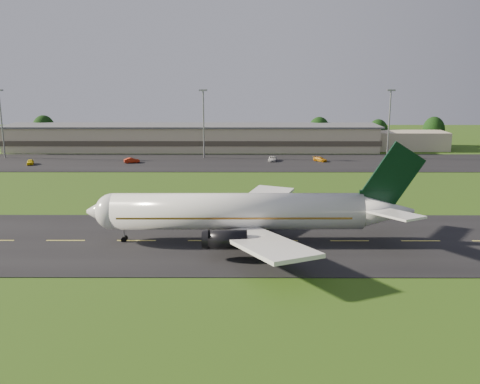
{
  "coord_description": "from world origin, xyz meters",
  "views": [
    {
      "loc": [
        16.29,
        -78.84,
        25.87
      ],
      "look_at": [
        16.03,
        8.0,
        6.0
      ],
      "focal_mm": 40.0,
      "sensor_mm": 36.0,
      "label": 1
    }
  ],
  "objects_px": {
    "airliner": "(243,212)",
    "light_mast_east": "(390,116)",
    "light_mast_west": "(1,115)",
    "terminal": "(212,138)",
    "service_vehicle_b": "(132,160)",
    "light_mast_centre": "(203,115)",
    "service_vehicle_d": "(320,159)",
    "service_vehicle_a": "(30,162)",
    "service_vehicle_c": "(272,159)"
  },
  "relations": [
    {
      "from": "terminal",
      "to": "light_mast_west",
      "type": "xyz_separation_m",
      "value": [
        -61.4,
        -16.18,
        8.75
      ]
    },
    {
      "from": "service_vehicle_a",
      "to": "service_vehicle_d",
      "type": "distance_m",
      "value": 81.9
    },
    {
      "from": "terminal",
      "to": "light_mast_centre",
      "type": "distance_m",
      "value": 18.45
    },
    {
      "from": "light_mast_west",
      "to": "service_vehicle_d",
      "type": "xyz_separation_m",
      "value": [
        93.98,
        -6.42,
        -12.0
      ]
    },
    {
      "from": "terminal",
      "to": "service_vehicle_b",
      "type": "relative_size",
      "value": 33.03
    },
    {
      "from": "light_mast_west",
      "to": "light_mast_centre",
      "type": "relative_size",
      "value": 1.0
    },
    {
      "from": "service_vehicle_a",
      "to": "service_vehicle_d",
      "type": "height_order",
      "value": "service_vehicle_a"
    },
    {
      "from": "service_vehicle_b",
      "to": "service_vehicle_c",
      "type": "distance_m",
      "value": 40.31
    },
    {
      "from": "light_mast_east",
      "to": "service_vehicle_b",
      "type": "xyz_separation_m",
      "value": [
        -74.95,
        -9.09,
        -11.91
      ]
    },
    {
      "from": "service_vehicle_c",
      "to": "service_vehicle_d",
      "type": "xyz_separation_m",
      "value": [
        13.75,
        -0.62,
        -0.02
      ]
    },
    {
      "from": "airliner",
      "to": "light_mast_west",
      "type": "bearing_deg",
      "value": 131.37
    },
    {
      "from": "light_mast_east",
      "to": "light_mast_west",
      "type": "bearing_deg",
      "value": 180.0
    },
    {
      "from": "light_mast_centre",
      "to": "light_mast_east",
      "type": "bearing_deg",
      "value": 0.0
    },
    {
      "from": "light_mast_centre",
      "to": "service_vehicle_b",
      "type": "relative_size",
      "value": 4.64
    },
    {
      "from": "terminal",
      "to": "service_vehicle_b",
      "type": "height_order",
      "value": "terminal"
    },
    {
      "from": "terminal",
      "to": "service_vehicle_d",
      "type": "distance_m",
      "value": 39.79
    },
    {
      "from": "service_vehicle_c",
      "to": "service_vehicle_d",
      "type": "relative_size",
      "value": 1.09
    },
    {
      "from": "light_mast_centre",
      "to": "service_vehicle_d",
      "type": "distance_m",
      "value": 36.61
    },
    {
      "from": "light_mast_centre",
      "to": "service_vehicle_d",
      "type": "bearing_deg",
      "value": -10.7
    },
    {
      "from": "light_mast_west",
      "to": "light_mast_centre",
      "type": "bearing_deg",
      "value": 0.0
    },
    {
      "from": "airliner",
      "to": "light_mast_centre",
      "type": "relative_size",
      "value": 2.52
    },
    {
      "from": "airliner",
      "to": "light_mast_east",
      "type": "distance_m",
      "value": 91.39
    },
    {
      "from": "airliner",
      "to": "light_mast_east",
      "type": "relative_size",
      "value": 2.52
    },
    {
      "from": "terminal",
      "to": "service_vehicle_c",
      "type": "height_order",
      "value": "terminal"
    },
    {
      "from": "light_mast_east",
      "to": "service_vehicle_d",
      "type": "relative_size",
      "value": 4.64
    },
    {
      "from": "service_vehicle_a",
      "to": "service_vehicle_c",
      "type": "distance_m",
      "value": 68.24
    },
    {
      "from": "light_mast_west",
      "to": "light_mast_east",
      "type": "height_order",
      "value": "same"
    },
    {
      "from": "service_vehicle_a",
      "to": "service_vehicle_b",
      "type": "bearing_deg",
      "value": -9.97
    },
    {
      "from": "airliner",
      "to": "light_mast_east",
      "type": "bearing_deg",
      "value": 61.04
    },
    {
      "from": "terminal",
      "to": "light_mast_east",
      "type": "xyz_separation_m",
      "value": [
        53.6,
        -16.18,
        8.75
      ]
    },
    {
      "from": "service_vehicle_a",
      "to": "service_vehicle_d",
      "type": "bearing_deg",
      "value": -12.02
    },
    {
      "from": "light_mast_west",
      "to": "service_vehicle_d",
      "type": "distance_m",
      "value": 94.96
    },
    {
      "from": "airliner",
      "to": "service_vehicle_b",
      "type": "distance_m",
      "value": 77.67
    },
    {
      "from": "light_mast_centre",
      "to": "service_vehicle_c",
      "type": "xyz_separation_m",
      "value": [
        20.23,
        -5.81,
        -11.98
      ]
    },
    {
      "from": "light_mast_west",
      "to": "service_vehicle_a",
      "type": "height_order",
      "value": "light_mast_west"
    },
    {
      "from": "light_mast_centre",
      "to": "service_vehicle_a",
      "type": "bearing_deg",
      "value": -165.9
    },
    {
      "from": "airliner",
      "to": "service_vehicle_a",
      "type": "bearing_deg",
      "value": 130.63
    },
    {
      "from": "light_mast_east",
      "to": "service_vehicle_a",
      "type": "distance_m",
      "value": 104.11
    },
    {
      "from": "light_mast_west",
      "to": "service_vehicle_c",
      "type": "distance_m",
      "value": 81.33
    },
    {
      "from": "service_vehicle_c",
      "to": "service_vehicle_a",
      "type": "bearing_deg",
      "value": -167.74
    },
    {
      "from": "light_mast_west",
      "to": "service_vehicle_c",
      "type": "relative_size",
      "value": 4.27
    },
    {
      "from": "airliner",
      "to": "light_mast_centre",
      "type": "distance_m",
      "value": 81.22
    },
    {
      "from": "light_mast_west",
      "to": "terminal",
      "type": "bearing_deg",
      "value": 14.76
    },
    {
      "from": "light_mast_east",
      "to": "terminal",
      "type": "bearing_deg",
      "value": 163.2
    },
    {
      "from": "airliner",
      "to": "service_vehicle_d",
      "type": "xyz_separation_m",
      "value": [
        22.44,
        73.57,
        -3.92
      ]
    },
    {
      "from": "light_mast_east",
      "to": "service_vehicle_a",
      "type": "relative_size",
      "value": 4.81
    },
    {
      "from": "terminal",
      "to": "service_vehicle_a",
      "type": "xyz_separation_m",
      "value": [
        -49.13,
        -28.17,
        -3.17
      ]
    },
    {
      "from": "airliner",
      "to": "terminal",
      "type": "xyz_separation_m",
      "value": [
        -10.14,
        96.18,
        -0.67
      ]
    },
    {
      "from": "terminal",
      "to": "service_vehicle_b",
      "type": "xyz_separation_m",
      "value": [
        -21.35,
        -25.28,
        -3.17
      ]
    },
    {
      "from": "service_vehicle_c",
      "to": "terminal",
      "type": "bearing_deg",
      "value": 137.63
    }
  ]
}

